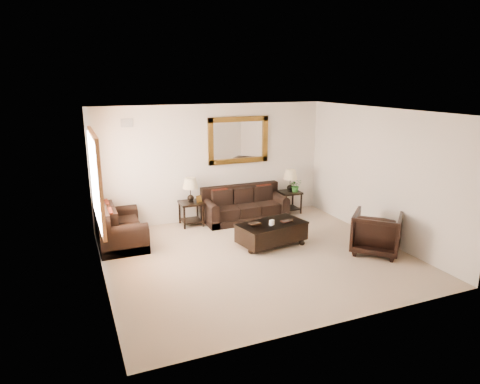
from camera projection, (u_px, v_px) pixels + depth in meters
name	position (u px, v px, depth m)	size (l,w,h in m)	color
room	(258.00, 187.00, 7.72)	(5.51, 5.01, 2.71)	tan
window	(96.00, 179.00, 7.48)	(0.07, 1.96, 1.66)	white
mirror	(239.00, 140.00, 10.03)	(1.50, 0.06, 1.10)	#4E370F
air_vent	(127.00, 123.00, 8.99)	(0.25, 0.02, 0.18)	#999999
sofa	(244.00, 208.00, 10.12)	(1.94, 0.84, 0.80)	black
loveseat	(118.00, 229.00, 8.59)	(0.90, 1.52, 0.85)	black
end_table_left	(191.00, 195.00, 9.62)	(0.50, 0.50, 1.11)	black
end_table_right	(290.00, 185.00, 10.56)	(0.50, 0.50, 1.09)	black
coffee_table	(272.00, 231.00, 8.58)	(1.47, 0.98, 0.57)	black
armchair	(377.00, 231.00, 8.15)	(0.86, 0.80, 0.88)	black
potted_plant	(296.00, 187.00, 10.54)	(0.29, 0.32, 0.25)	#23581E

